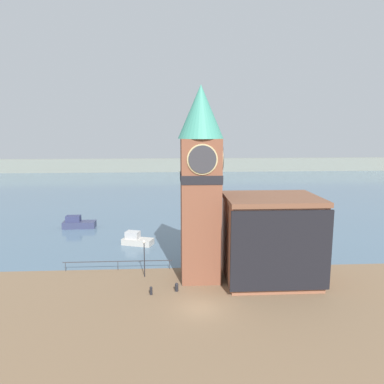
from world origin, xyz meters
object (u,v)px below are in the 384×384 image
at_px(clock_tower, 201,179).
at_px(boat_far, 78,223).
at_px(lamp_post, 144,252).
at_px(mooring_bollard_far, 151,290).
at_px(boat_near, 137,240).
at_px(mooring_bollard_near, 177,287).
at_px(pier_building, 271,239).

distance_m(clock_tower, boat_far, 30.56).
bearing_deg(lamp_post, clock_tower, -6.56).
distance_m(mooring_bollard_far, lamp_post, 5.25).
bearing_deg(clock_tower, boat_near, 122.60).
xyz_separation_m(clock_tower, mooring_bollard_near, (-2.65, -3.22, -10.44)).
height_order(mooring_bollard_far, lamp_post, lamp_post).
relative_size(mooring_bollard_far, lamp_post, 0.20).
xyz_separation_m(pier_building, lamp_post, (-13.54, 1.72, -1.72)).
bearing_deg(boat_far, mooring_bollard_near, -59.02).
xyz_separation_m(boat_near, mooring_bollard_near, (5.38, -15.77, -0.20)).
relative_size(clock_tower, boat_far, 3.93).
distance_m(pier_building, mooring_bollard_near, 11.12).
distance_m(boat_near, boat_far, 14.16).
bearing_deg(mooring_bollard_far, pier_building, 12.67).
xyz_separation_m(mooring_bollard_far, lamp_post, (-0.92, 4.55, 2.44)).
height_order(pier_building, mooring_bollard_far, pier_building).
bearing_deg(clock_tower, mooring_bollard_far, -143.37).
bearing_deg(pier_building, boat_near, 138.73).
xyz_separation_m(clock_tower, mooring_bollard_far, (-5.18, -3.85, -10.46)).
bearing_deg(lamp_post, mooring_bollard_near, -48.56).
relative_size(clock_tower, lamp_post, 4.93).
height_order(boat_near, mooring_bollard_near, boat_near).
bearing_deg(boat_near, pier_building, -22.39).
relative_size(pier_building, mooring_bollard_near, 11.25).
relative_size(boat_near, lamp_post, 1.11).
height_order(boat_far, lamp_post, lamp_post).
relative_size(pier_building, boat_far, 1.89).
xyz_separation_m(boat_far, mooring_bollard_near, (15.79, -25.38, -0.29)).
height_order(pier_building, boat_near, pier_building).
relative_size(mooring_bollard_near, mooring_bollard_far, 1.04).
bearing_deg(clock_tower, mooring_bollard_near, -129.45).
bearing_deg(boat_near, clock_tower, -38.52).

